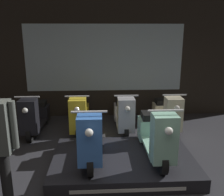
{
  "coord_description": "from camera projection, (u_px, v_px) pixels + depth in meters",
  "views": [
    {
      "loc": [
        -0.15,
        -2.73,
        2.22
      ],
      "look_at": [
        0.09,
        1.84,
        0.99
      ],
      "focal_mm": 40.0,
      "sensor_mm": 36.0,
      "label": 1
    }
  ],
  "objects": [
    {
      "name": "scooter_display_left",
      "position": [
        91.0,
        137.0,
        3.97
      ],
      "size": [
        0.49,
        1.52,
        0.97
      ],
      "color": "black",
      "rests_on": "display_platform"
    },
    {
      "name": "display_platform",
      "position": [
        123.0,
        162.0,
        4.17
      ],
      "size": [
        2.32,
        1.54,
        0.22
      ],
      "color": "black",
      "rests_on": "ground_plane"
    },
    {
      "name": "scooter_backrow_3",
      "position": [
        167.0,
        114.0,
        5.72
      ],
      "size": [
        0.49,
        1.52,
        0.97
      ],
      "color": "black",
      "rests_on": "ground_plane"
    },
    {
      "name": "scooter_backrow_1",
      "position": [
        80.0,
        116.0,
        5.62
      ],
      "size": [
        0.49,
        1.52,
        0.97
      ],
      "color": "black",
      "rests_on": "ground_plane"
    },
    {
      "name": "shop_wall_back",
      "position": [
        104.0,
        56.0,
        6.44
      ],
      "size": [
        7.34,
        0.09,
        3.2
      ],
      "color": "#28231E",
      "rests_on": "ground_plane"
    },
    {
      "name": "scooter_display_right",
      "position": [
        156.0,
        135.0,
        4.03
      ],
      "size": [
        0.49,
        1.52,
        0.97
      ],
      "color": "black",
      "rests_on": "display_platform"
    },
    {
      "name": "scooter_backrow_2",
      "position": [
        124.0,
        115.0,
        5.67
      ],
      "size": [
        0.49,
        1.52,
        0.97
      ],
      "color": "black",
      "rests_on": "ground_plane"
    },
    {
      "name": "scooter_backrow_0",
      "position": [
        35.0,
        116.0,
        5.57
      ],
      "size": [
        0.49,
        1.52,
        0.97
      ],
      "color": "black",
      "rests_on": "ground_plane"
    }
  ]
}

